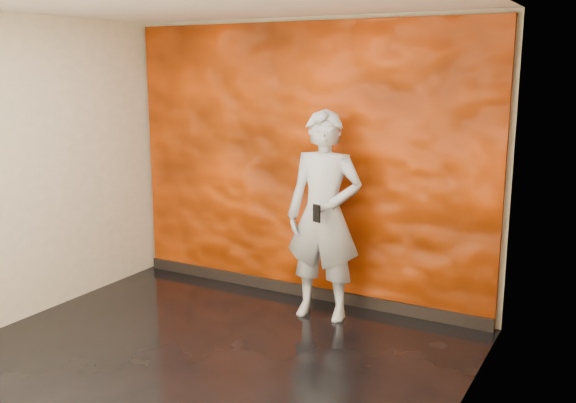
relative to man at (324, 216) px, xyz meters
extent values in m
cube|color=black|center=(-0.44, -1.54, -0.98)|extent=(4.00, 4.00, 0.01)
cube|color=#BAAE93|center=(-0.44, 0.46, 0.42)|extent=(4.00, 0.02, 2.80)
cube|color=#BAAE93|center=(-2.44, -1.54, 0.42)|extent=(0.02, 4.00, 2.80)
cube|color=#BAAE93|center=(1.56, -1.54, 0.42)|extent=(0.02, 4.00, 2.80)
cube|color=#ED4302|center=(-0.44, 0.42, 0.40)|extent=(3.90, 0.06, 2.75)
cube|color=black|center=(-0.44, 0.38, -0.92)|extent=(3.90, 0.04, 0.12)
imported|color=#9DA4AD|center=(0.00, 0.00, 0.00)|extent=(0.76, 0.55, 1.95)
cube|color=black|center=(0.06, -0.27, 0.08)|extent=(0.09, 0.05, 0.16)
camera|label=1|loc=(2.49, -5.21, 1.35)|focal=40.00mm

